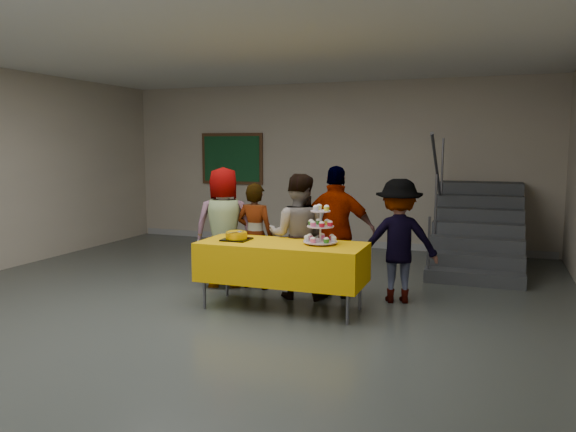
% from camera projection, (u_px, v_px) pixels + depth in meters
% --- Properties ---
extents(room_shell, '(10.00, 10.04, 3.02)m').
position_uv_depth(room_shell, '(192.00, 118.00, 5.67)').
color(room_shell, '#4C514C').
rests_on(room_shell, ground).
extents(bake_table, '(1.88, 0.78, 0.77)m').
position_uv_depth(bake_table, '(282.00, 261.00, 6.35)').
color(bake_table, '#595960').
rests_on(bake_table, ground).
extents(cupcake_stand, '(0.38, 0.38, 0.44)m').
position_uv_depth(cupcake_stand, '(320.00, 229.00, 6.20)').
color(cupcake_stand, silver).
rests_on(cupcake_stand, bake_table).
extents(bear_cake, '(0.32, 0.36, 0.12)m').
position_uv_depth(bear_cake, '(236.00, 235.00, 6.49)').
color(bear_cake, black).
rests_on(bear_cake, bake_table).
extents(schoolchild_a, '(0.90, 0.74, 1.58)m').
position_uv_depth(schoolchild_a, '(224.00, 227.00, 7.39)').
color(schoolchild_a, slate).
rests_on(schoolchild_a, ground).
extents(schoolchild_b, '(0.51, 0.34, 1.38)m').
position_uv_depth(schoolchild_b, '(255.00, 236.00, 7.29)').
color(schoolchild_b, slate).
rests_on(schoolchild_b, ground).
extents(schoolchild_c, '(0.81, 0.68, 1.52)m').
position_uv_depth(schoolchild_c, '(298.00, 236.00, 6.83)').
color(schoolchild_c, slate).
rests_on(schoolchild_c, ground).
extents(schoolchild_d, '(0.99, 0.52, 1.62)m').
position_uv_depth(schoolchild_d, '(337.00, 232.00, 6.84)').
color(schoolchild_d, slate).
rests_on(schoolchild_d, ground).
extents(schoolchild_e, '(1.06, 0.78, 1.47)m').
position_uv_depth(schoolchild_e, '(398.00, 241.00, 6.65)').
color(schoolchild_e, slate).
rests_on(schoolchild_e, ground).
extents(staircase, '(1.30, 2.40, 2.04)m').
position_uv_depth(staircase, '(478.00, 234.00, 8.78)').
color(staircase, '#424447').
rests_on(staircase, ground).
extents(noticeboard, '(1.30, 0.05, 1.00)m').
position_uv_depth(noticeboard, '(232.00, 159.00, 11.01)').
color(noticeboard, '#472B16').
rests_on(noticeboard, ground).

